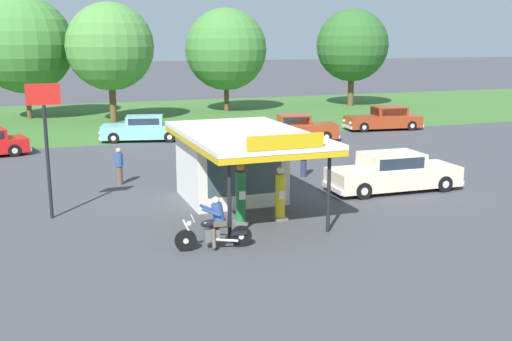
{
  "coord_description": "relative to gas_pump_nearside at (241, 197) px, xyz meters",
  "views": [
    {
      "loc": [
        -5.98,
        -17.46,
        6.03
      ],
      "look_at": [
        1.3,
        2.41,
        1.4
      ],
      "focal_mm": 42.33,
      "sensor_mm": 36.0,
      "label": 1
    }
  ],
  "objects": [
    {
      "name": "motorcycle_with_rider",
      "position": [
        -1.49,
        -2.04,
        -0.29
      ],
      "size": [
        2.28,
        0.7,
        1.58
      ],
      "color": "black",
      "rests_on": "ground"
    },
    {
      "name": "parked_car_back_row_centre_right",
      "position": [
        -0.17,
        17.93,
        -0.24
      ],
      "size": [
        5.23,
        2.83,
        1.51
      ],
      "color": "#7AC6D1",
      "rests_on": "ground"
    },
    {
      "name": "service_station_kiosk",
      "position": [
        0.71,
        2.81,
        0.73
      ],
      "size": [
        4.18,
        7.35,
        3.29
      ],
      "color": "silver",
      "rests_on": "ground"
    },
    {
      "name": "bystander_strolling_foreground",
      "position": [
        4.89,
        5.7,
        -0.11
      ],
      "size": [
        0.34,
        0.34,
        1.58
      ],
      "color": "#2D3351",
      "rests_on": "ground"
    },
    {
      "name": "gas_pump_nearside",
      "position": [
        0.0,
        0.0,
        0.0
      ],
      "size": [
        0.44,
        0.44,
        2.05
      ],
      "color": "slate",
      "rests_on": "ground"
    },
    {
      "name": "tree_oak_far_right",
      "position": [
        21.05,
        31.04,
        4.42
      ],
      "size": [
        6.47,
        6.47,
        8.7
      ],
      "color": "brown",
      "rests_on": "ground"
    },
    {
      "name": "parked_car_back_row_left",
      "position": [
        8.56,
        14.83,
        -0.23
      ],
      "size": [
        5.23,
        2.77,
        1.58
      ],
      "color": "#993819",
      "rests_on": "ground"
    },
    {
      "name": "grass_verge_strip",
      "position": [
        -0.16,
        29.22,
        -0.94
      ],
      "size": [
        120.0,
        24.0,
        0.01
      ],
      "primitive_type": "cube",
      "color": "#3D6B2D",
      "rests_on": "ground"
    },
    {
      "name": "roadside_pole_sign",
      "position": [
        -5.89,
        2.88,
        2.21
      ],
      "size": [
        1.1,
        0.12,
        4.59
      ],
      "color": "black",
      "rests_on": "ground"
    },
    {
      "name": "ground_plane",
      "position": [
        -0.16,
        -0.78,
        -0.94
      ],
      "size": [
        300.0,
        300.0,
        0.0
      ],
      "primitive_type": "plane",
      "color": "#424247"
    },
    {
      "name": "tree_oak_far_left",
      "position": [
        9.18,
        30.66,
        4.15
      ],
      "size": [
        6.79,
        6.79,
        8.58
      ],
      "color": "brown",
      "rests_on": "ground"
    },
    {
      "name": "parked_car_back_row_centre",
      "position": [
        15.98,
        16.9,
        -0.24
      ],
      "size": [
        5.42,
        2.42,
        1.57
      ],
      "color": "#993819",
      "rests_on": "ground"
    },
    {
      "name": "gas_pump_offside",
      "position": [
        1.41,
        -0.0,
        -0.1
      ],
      "size": [
        0.44,
        0.44,
        1.86
      ],
      "color": "slate",
      "rests_on": "ground"
    },
    {
      "name": "tree_oak_distant_spare",
      "position": [
        -6.82,
        31.46,
        4.46
      ],
      "size": [
        7.31,
        7.31,
        9.26
      ],
      "color": "brown",
      "rests_on": "ground"
    },
    {
      "name": "featured_classic_sedan",
      "position": [
        7.26,
        2.2,
        -0.23
      ],
      "size": [
        5.61,
        2.12,
        1.56
      ],
      "color": "beige",
      "rests_on": "ground"
    },
    {
      "name": "bystander_standing_back_lot",
      "position": [
        -3.02,
        7.05,
        -0.12
      ],
      "size": [
        0.34,
        0.34,
        1.57
      ],
      "color": "brown",
      "rests_on": "ground"
    },
    {
      "name": "tree_oak_right",
      "position": [
        -0.7,
        27.09,
        4.42
      ],
      "size": [
        6.32,
        6.32,
        8.65
      ],
      "color": "brown",
      "rests_on": "ground"
    }
  ]
}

